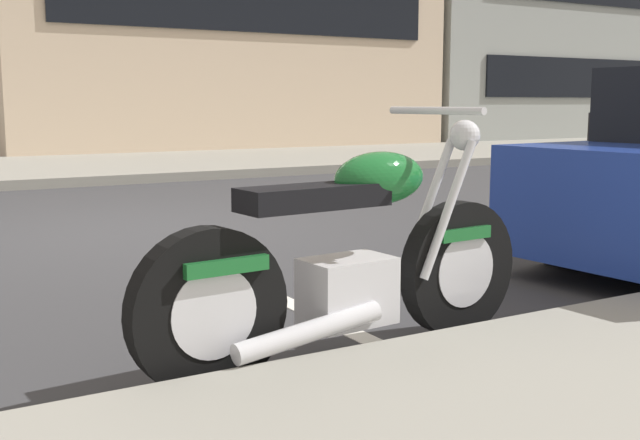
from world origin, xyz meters
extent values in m
plane|color=#333335|center=(0.00, 0.00, 0.00)|extent=(260.00, 260.00, 0.00)
cube|color=gray|center=(12.00, 6.53, 0.07)|extent=(120.00, 5.00, 0.14)
cube|color=silver|center=(0.00, -3.43, 0.00)|extent=(0.12, 2.20, 0.01)
cylinder|color=black|center=(0.44, -3.87, 0.34)|extent=(0.68, 0.16, 0.67)
cylinder|color=silver|center=(0.44, -3.87, 0.34)|extent=(0.38, 0.15, 0.37)
cylinder|color=black|center=(-0.93, -3.98, 0.34)|extent=(0.68, 0.16, 0.67)
cylinder|color=silver|center=(-0.93, -3.98, 0.34)|extent=(0.38, 0.15, 0.37)
cube|color=silver|center=(-0.24, -3.93, 0.32)|extent=(0.42, 0.29, 0.30)
cube|color=black|center=(-0.42, -3.94, 0.76)|extent=(0.70, 0.27, 0.10)
ellipsoid|color=#196028|center=(-0.06, -3.91, 0.82)|extent=(0.50, 0.28, 0.24)
cube|color=#196028|center=(-0.88, -3.98, 0.52)|extent=(0.37, 0.21, 0.06)
cube|color=#196028|center=(0.42, -3.87, 0.52)|extent=(0.33, 0.19, 0.06)
cylinder|color=silver|center=(0.29, -3.81, 0.65)|extent=(0.34, 0.07, 0.65)
cylinder|color=silver|center=(0.30, -3.95, 0.65)|extent=(0.34, 0.07, 0.65)
cylinder|color=silver|center=(0.26, -3.89, 1.12)|extent=(0.09, 0.62, 0.04)
sphere|color=silver|center=(0.46, -3.87, 1.00)|extent=(0.15, 0.15, 0.15)
cylinder|color=silver|center=(-0.53, -4.09, 0.22)|extent=(0.71, 0.15, 0.16)
cylinder|color=black|center=(2.22, -2.95, 0.31)|extent=(0.63, 0.26, 0.62)
cylinder|color=black|center=(11.21, 3.95, 0.31)|extent=(0.63, 0.25, 0.62)
cube|color=black|center=(5.44, 8.80, 3.21)|extent=(8.78, 0.06, 1.10)
cube|color=#939993|center=(18.50, 14.47, 4.19)|extent=(15.18, 11.28, 8.39)
camera|label=1|loc=(-2.05, -6.78, 1.16)|focal=43.44mm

